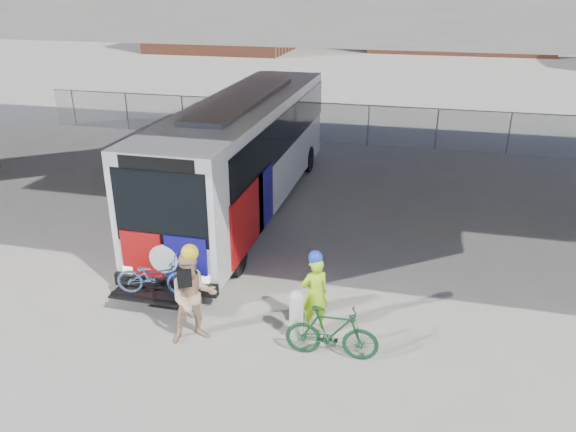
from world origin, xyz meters
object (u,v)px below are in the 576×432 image
(bus, at_px, (245,146))
(cyclist_tan, at_px, (193,296))
(bike_parked, at_px, (332,333))
(bollard, at_px, (296,313))
(cyclist_hivis, at_px, (315,292))

(bus, bearing_deg, cyclist_tan, -80.35)
(bus, height_order, bike_parked, bus)
(bollard, xyz_separation_m, cyclist_tan, (-2.03, -0.58, 0.44))
(cyclist_tan, bearing_deg, cyclist_hivis, -7.83)
(bus, bearing_deg, bollard, -64.09)
(bollard, bearing_deg, bus, 115.91)
(bollard, bearing_deg, cyclist_tan, -164.05)
(bollard, distance_m, cyclist_tan, 2.16)
(bollard, height_order, cyclist_hivis, cyclist_hivis)
(bollard, relative_size, bike_parked, 0.60)
(bollard, height_order, cyclist_tan, cyclist_tan)
(bollard, bearing_deg, bike_parked, -29.65)
(cyclist_tan, bearing_deg, bus, 68.45)
(bus, relative_size, cyclist_hivis, 6.96)
(bollard, relative_size, cyclist_hivis, 0.60)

